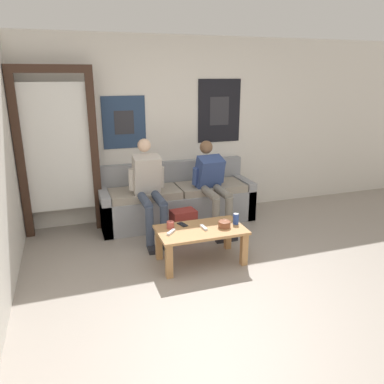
{
  "coord_description": "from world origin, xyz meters",
  "views": [
    {
      "loc": [
        -1.35,
        -2.67,
        2.04
      ],
      "look_at": [
        0.02,
        1.38,
        0.69
      ],
      "focal_mm": 35.0,
      "sensor_mm": 36.0,
      "label": 1
    }
  ],
  "objects_px": {
    "couch": "(177,201)",
    "cell_phone": "(183,224)",
    "drink_can_blue": "(236,219)",
    "pillar_candle": "(170,225)",
    "game_controller_near_right": "(171,232)",
    "coffee_table": "(201,235)",
    "person_seated_adult": "(149,186)",
    "backpack": "(184,227)",
    "game_controller_near_left": "(204,227)",
    "ceramic_bowl": "(224,224)",
    "person_seated_teen": "(212,182)"
  },
  "relations": [
    {
      "from": "game_controller_near_right",
      "to": "backpack",
      "type": "bearing_deg",
      "value": 61.14
    },
    {
      "from": "couch",
      "to": "coffee_table",
      "type": "height_order",
      "value": "couch"
    },
    {
      "from": "person_seated_adult",
      "to": "game_controller_near_left",
      "type": "height_order",
      "value": "person_seated_adult"
    },
    {
      "from": "backpack",
      "to": "ceramic_bowl",
      "type": "xyz_separation_m",
      "value": [
        0.28,
        -0.63,
        0.25
      ]
    },
    {
      "from": "game_controller_near_left",
      "to": "cell_phone",
      "type": "xyz_separation_m",
      "value": [
        -0.2,
        0.17,
        -0.01
      ]
    },
    {
      "from": "person_seated_adult",
      "to": "cell_phone",
      "type": "xyz_separation_m",
      "value": [
        0.22,
        -0.73,
        -0.27
      ]
    },
    {
      "from": "person_seated_adult",
      "to": "backpack",
      "type": "distance_m",
      "value": 0.68
    },
    {
      "from": "person_seated_adult",
      "to": "backpack",
      "type": "bearing_deg",
      "value": -41.08
    },
    {
      "from": "game_controller_near_right",
      "to": "cell_phone",
      "type": "height_order",
      "value": "game_controller_near_right"
    },
    {
      "from": "couch",
      "to": "person_seated_teen",
      "type": "height_order",
      "value": "person_seated_teen"
    },
    {
      "from": "backpack",
      "to": "ceramic_bowl",
      "type": "height_order",
      "value": "ceramic_bowl"
    },
    {
      "from": "person_seated_adult",
      "to": "game_controller_near_left",
      "type": "xyz_separation_m",
      "value": [
        0.41,
        -0.91,
        -0.26
      ]
    },
    {
      "from": "person_seated_teen",
      "to": "drink_can_blue",
      "type": "relative_size",
      "value": 9.42
    },
    {
      "from": "couch",
      "to": "cell_phone",
      "type": "bearing_deg",
      "value": -103.33
    },
    {
      "from": "ceramic_bowl",
      "to": "backpack",
      "type": "bearing_deg",
      "value": 113.9
    },
    {
      "from": "ceramic_bowl",
      "to": "pillar_candle",
      "type": "height_order",
      "value": "pillar_candle"
    },
    {
      "from": "backpack",
      "to": "game_controller_near_left",
      "type": "height_order",
      "value": "game_controller_near_left"
    },
    {
      "from": "coffee_table",
      "to": "backpack",
      "type": "height_order",
      "value": "backpack"
    },
    {
      "from": "backpack",
      "to": "game_controller_near_left",
      "type": "relative_size",
      "value": 2.84
    },
    {
      "from": "coffee_table",
      "to": "ceramic_bowl",
      "type": "relative_size",
      "value": 6.71
    },
    {
      "from": "coffee_table",
      "to": "person_seated_adult",
      "type": "bearing_deg",
      "value": 112.69
    },
    {
      "from": "cell_phone",
      "to": "ceramic_bowl",
      "type": "bearing_deg",
      "value": -26.49
    },
    {
      "from": "person_seated_teen",
      "to": "game_controller_near_right",
      "type": "xyz_separation_m",
      "value": [
        -0.84,
        -0.93,
        -0.23
      ]
    },
    {
      "from": "person_seated_adult",
      "to": "pillar_candle",
      "type": "height_order",
      "value": "person_seated_adult"
    },
    {
      "from": "person_seated_adult",
      "to": "couch",
      "type": "bearing_deg",
      "value": 38.22
    },
    {
      "from": "person_seated_teen",
      "to": "cell_phone",
      "type": "height_order",
      "value": "person_seated_teen"
    },
    {
      "from": "couch",
      "to": "pillar_candle",
      "type": "relative_size",
      "value": 23.48
    },
    {
      "from": "backpack",
      "to": "drink_can_blue",
      "type": "relative_size",
      "value": 3.33
    },
    {
      "from": "couch",
      "to": "drink_can_blue",
      "type": "relative_size",
      "value": 17.43
    },
    {
      "from": "person_seated_adult",
      "to": "ceramic_bowl",
      "type": "bearing_deg",
      "value": -55.88
    },
    {
      "from": "coffee_table",
      "to": "game_controller_near_right",
      "type": "height_order",
      "value": "game_controller_near_right"
    },
    {
      "from": "person_seated_teen",
      "to": "drink_can_blue",
      "type": "bearing_deg",
      "value": -94.51
    },
    {
      "from": "pillar_candle",
      "to": "game_controller_near_left",
      "type": "relative_size",
      "value": 0.63
    },
    {
      "from": "person_seated_teen",
      "to": "drink_can_blue",
      "type": "xyz_separation_m",
      "value": [
        -0.07,
        -0.91,
        -0.18
      ]
    },
    {
      "from": "drink_can_blue",
      "to": "cell_phone",
      "type": "relative_size",
      "value": 0.83
    },
    {
      "from": "couch",
      "to": "game_controller_near_left",
      "type": "distance_m",
      "value": 1.29
    },
    {
      "from": "pillar_candle",
      "to": "game_controller_near_right",
      "type": "height_order",
      "value": "pillar_candle"
    },
    {
      "from": "coffee_table",
      "to": "pillar_candle",
      "type": "height_order",
      "value": "pillar_candle"
    },
    {
      "from": "game_controller_near_left",
      "to": "pillar_candle",
      "type": "bearing_deg",
      "value": 160.76
    },
    {
      "from": "ceramic_bowl",
      "to": "drink_can_blue",
      "type": "distance_m",
      "value": 0.17
    },
    {
      "from": "person_seated_teen",
      "to": "game_controller_near_left",
      "type": "xyz_separation_m",
      "value": [
        -0.46,
        -0.92,
        -0.23
      ]
    },
    {
      "from": "ceramic_bowl",
      "to": "coffee_table",
      "type": "bearing_deg",
      "value": 170.5
    },
    {
      "from": "couch",
      "to": "cell_phone",
      "type": "height_order",
      "value": "couch"
    },
    {
      "from": "ceramic_bowl",
      "to": "game_controller_near_right",
      "type": "relative_size",
      "value": 1.14
    },
    {
      "from": "couch",
      "to": "drink_can_blue",
      "type": "bearing_deg",
      "value": -75.86
    },
    {
      "from": "person_seated_adult",
      "to": "game_controller_near_right",
      "type": "height_order",
      "value": "person_seated_adult"
    },
    {
      "from": "coffee_table",
      "to": "cell_phone",
      "type": "bearing_deg",
      "value": 133.8
    },
    {
      "from": "pillar_candle",
      "to": "game_controller_near_left",
      "type": "distance_m",
      "value": 0.37
    },
    {
      "from": "ceramic_bowl",
      "to": "drink_can_blue",
      "type": "relative_size",
      "value": 1.17
    },
    {
      "from": "person_seated_teen",
      "to": "backpack",
      "type": "xyz_separation_m",
      "value": [
        -0.51,
        -0.33,
        -0.45
      ]
    }
  ]
}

